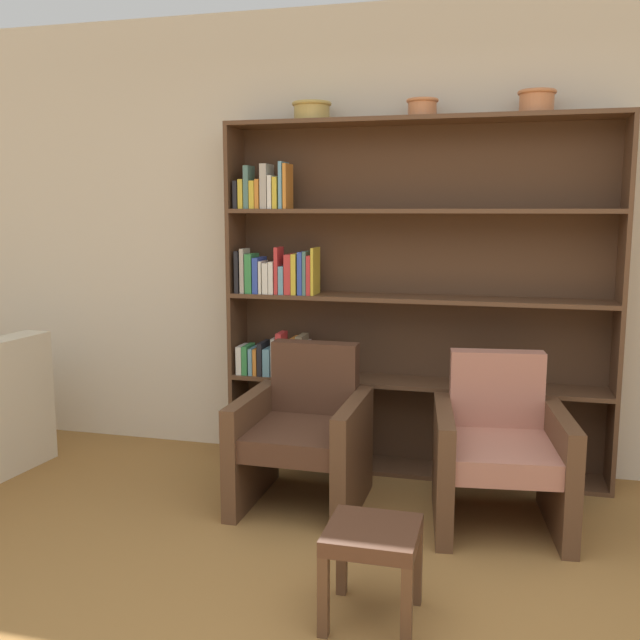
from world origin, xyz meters
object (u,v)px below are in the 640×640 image
Objects in this scene: armchair_leather at (304,435)px; bowl_cream at (422,107)px; bookshelf at (382,309)px; armchair_cushioned at (500,451)px; footstool at (372,545)px; bowl_terracotta at (537,101)px; bowl_slate at (312,110)px.

bowl_cream is at bearing -130.63° from armchair_leather.
armchair_leather is at bearing -116.43° from bookshelf.
footstool is at bearing 58.81° from armchair_cushioned.
armchair_cushioned is 1.12m from footstool.
footstool is (-0.58, -1.62, -1.83)m from bowl_terracotta.
bowl_slate is 2.18m from armchair_cushioned.
armchair_leather is (-1.14, -0.60, -1.77)m from bowl_terracotta.
bowl_slate is at bearing -78.41° from armchair_leather.
bowl_cream reaches higher than armchair_cushioned.
bowl_slate is at bearing -177.01° from bookshelf.
bowl_cream is at bearing -57.81° from armchair_cushioned.
bookshelf reaches higher than armchair_cushioned.
armchair_cushioned is at bearing -101.45° from bowl_terracotta.
bookshelf is 0.92m from armchair_leather.
armchair_leather is 1.00× the size of armchair_cushioned.
bowl_terracotta is 2.52m from footstool.
bowl_slate is at bearing -180.00° from bowl_terracotta.
footstool is at bearing -67.40° from bowl_slate.
bowl_slate is 0.28× the size of armchair_leather.
bowl_slate is (-0.43, -0.02, 1.15)m from bookshelf.
bookshelf is 1.23m from bowl_slate.
bowl_terracotta is (1.25, 0.00, 0.01)m from bowl_slate.
armchair_leather is at bearing -7.16° from armchair_cushioned.
bowl_terracotta is at bearing 0.00° from bowl_cream.
footstool is at bearing -81.36° from bookshelf.
bowl_cream is 0.48× the size of footstool.
armchair_cushioned reaches higher than footstool.
armchair_leather and armchair_cushioned have the same top height.
armchair_leather is (-0.52, -0.60, -1.76)m from bowl_cream.
bookshelf is 1.43m from bowl_terracotta.
bowl_cream is (0.64, 0.00, -0.00)m from bowl_slate.
bowl_cream reaches higher than armchair_leather.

